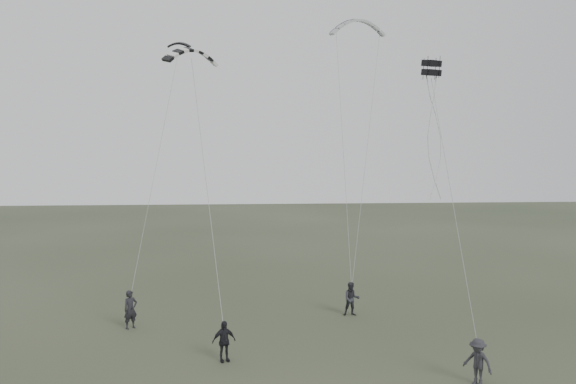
{
  "coord_description": "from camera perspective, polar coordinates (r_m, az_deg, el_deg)",
  "views": [
    {
      "loc": [
        -1.18,
        -23.8,
        9.12
      ],
      "look_at": [
        0.98,
        5.59,
        6.89
      ],
      "focal_mm": 35.0,
      "sensor_mm": 36.0,
      "label": 1
    }
  ],
  "objects": [
    {
      "name": "ground",
      "position": [
        25.52,
        -1.33,
        -16.61
      ],
      "size": [
        140.0,
        140.0,
        0.0
      ],
      "primitive_type": "plane",
      "color": "#2E3927",
      "rests_on": "ground"
    },
    {
      "name": "flyer_left",
      "position": [
        30.29,
        -15.71,
        -11.42
      ],
      "size": [
        0.85,
        0.81,
        1.96
      ],
      "primitive_type": "imported",
      "rotation": [
        0.0,
        0.0,
        0.64
      ],
      "color": "black",
      "rests_on": "ground"
    },
    {
      "name": "flyer_right",
      "position": [
        31.58,
        6.48,
        -10.74
      ],
      "size": [
        0.91,
        0.71,
        1.84
      ],
      "primitive_type": "imported",
      "rotation": [
        0.0,
        0.0,
        -0.02
      ],
      "color": "#28292E",
      "rests_on": "ground"
    },
    {
      "name": "flyer_center",
      "position": [
        25.13,
        -6.54,
        -14.82
      ],
      "size": [
        1.13,
        0.77,
        1.77
      ],
      "primitive_type": "imported",
      "rotation": [
        0.0,
        0.0,
        0.36
      ],
      "color": "black",
      "rests_on": "ground"
    },
    {
      "name": "flyer_far",
      "position": [
        23.86,
        18.71,
        -16.02
      ],
      "size": [
        1.27,
        1.34,
        1.83
      ],
      "primitive_type": "imported",
      "rotation": [
        0.0,
        0.0,
        -0.88
      ],
      "color": "#29292E",
      "rests_on": "ground"
    },
    {
      "name": "kite_dark_small",
      "position": [
        37.88,
        -11.04,
        14.61
      ],
      "size": [
        1.48,
        0.66,
        0.61
      ],
      "primitive_type": null,
      "rotation": [
        0.33,
        0.0,
        -0.06
      ],
      "color": "black",
      "rests_on": "flyer_left"
    },
    {
      "name": "kite_pale_large",
      "position": [
        41.0,
        7.14,
        16.9
      ],
      "size": [
        3.97,
        1.47,
        1.74
      ],
      "primitive_type": null,
      "rotation": [
        0.18,
        0.0,
        0.08
      ],
      "color": "#B5B7BA",
      "rests_on": "flyer_right"
    },
    {
      "name": "kite_striped",
      "position": [
        29.58,
        -9.8,
        14.05
      ],
      "size": [
        2.93,
        2.25,
        1.28
      ],
      "primitive_type": null,
      "rotation": [
        0.3,
        0.0,
        0.52
      ],
      "color": "black",
      "rests_on": "flyer_center"
    },
    {
      "name": "kite_box",
      "position": [
        28.75,
        14.37,
        12.11
      ],
      "size": [
        0.95,
        1.0,
        0.83
      ],
      "primitive_type": null,
      "rotation": [
        0.14,
        0.0,
        0.43
      ],
      "color": "black",
      "rests_on": "flyer_far"
    }
  ]
}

